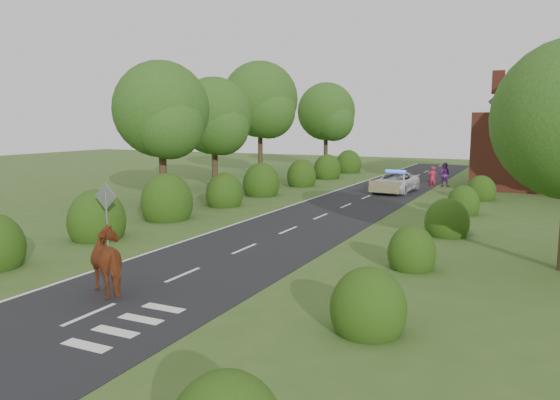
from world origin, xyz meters
The scene contains 16 objects.
ground centered at (0.00, 0.00, 0.00)m, with size 120.00×120.00×0.00m, color #37561F.
road centered at (0.00, 15.00, 0.01)m, with size 6.00×70.00×0.02m, color black.
road_markings centered at (-1.60, 12.93, 0.03)m, with size 4.96×70.00×0.01m.
hedgerow_left centered at (-6.51, 11.69, 0.75)m, with size 2.75×50.41×3.00m.
hedgerow_right centered at (6.60, 11.21, 0.55)m, with size 2.10×45.78×2.10m.
tree_left_a centered at (-9.75, 11.86, 5.34)m, with size 5.74×5.60×8.38m.
tree_left_b centered at (-11.25, 19.86, 5.04)m, with size 5.74×5.60×8.07m.
tree_left_c centered at (-12.70, 29.83, 6.53)m, with size 6.97×6.80×10.22m.
tree_left_d centered at (-10.23, 39.85, 5.64)m, with size 6.15×6.00×8.89m.
tree_right_c centered at (9.27, 37.85, 5.34)m, with size 6.15×6.00×8.58m.
road_sign centered at (-5.00, 2.00, 1.65)m, with size 1.06×0.08×2.53m.
house centered at (9.49, 30.00, 3.79)m, with size 8.00×7.40×9.17m.
cow centered at (-0.74, -2.30, 0.78)m, with size 1.16×2.19×1.56m, color maroon.
police_van centered at (1.03, 23.43, 0.70)m, with size 2.52×5.17×1.55m.
pedestrian_red centered at (3.04, 26.18, 0.84)m, with size 0.61×0.40×1.68m, color #A82239.
pedestrian_purple centered at (3.53, 28.34, 0.90)m, with size 0.88×0.68×1.81m, color #5E217A.
Camera 1 is at (10.15, -13.87, 4.89)m, focal length 35.00 mm.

